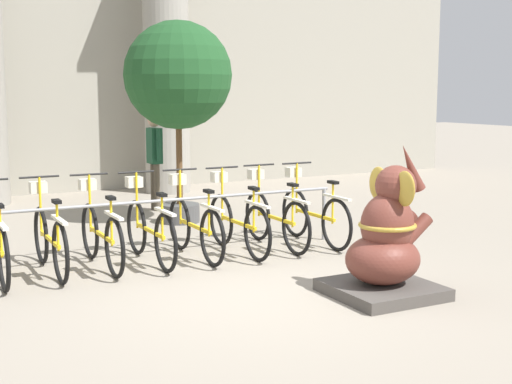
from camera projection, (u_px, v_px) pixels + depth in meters
name	position (u px, v px, depth m)	size (l,w,h in m)	color
ground_plane	(258.00, 292.00, 7.65)	(60.00, 60.00, 0.00)	gray
building_facade	(65.00, 49.00, 14.77)	(20.00, 0.20, 6.00)	#A39E8E
column_right	(166.00, 67.00, 14.79)	(1.17, 1.17, 5.16)	gray
bike_rack	(145.00, 211.00, 9.00)	(5.47, 0.05, 0.77)	gray
bicycle_2	(49.00, 237.00, 8.40)	(0.48, 1.81, 1.11)	black
bicycle_3	(101.00, 233.00, 8.66)	(0.48, 1.81, 1.11)	black
bicycle_4	(149.00, 229.00, 8.91)	(0.48, 1.81, 1.11)	black
bicycle_5	(194.00, 225.00, 9.20)	(0.48, 1.81, 1.11)	black
bicycle_6	(237.00, 221.00, 9.45)	(0.48, 1.81, 1.11)	black
bicycle_7	(275.00, 216.00, 9.79)	(0.48, 1.81, 1.11)	black
bicycle_8	(314.00, 213.00, 10.04)	(0.48, 1.81, 1.11)	black
elephant_statue	(386.00, 244.00, 7.46)	(1.06, 1.06, 1.62)	#4C4742
person_pedestrian	(155.00, 153.00, 12.72)	(0.23, 0.47, 1.73)	brown
potted_tree	(178.00, 78.00, 11.36)	(1.73, 1.73, 3.25)	#4C4C4C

